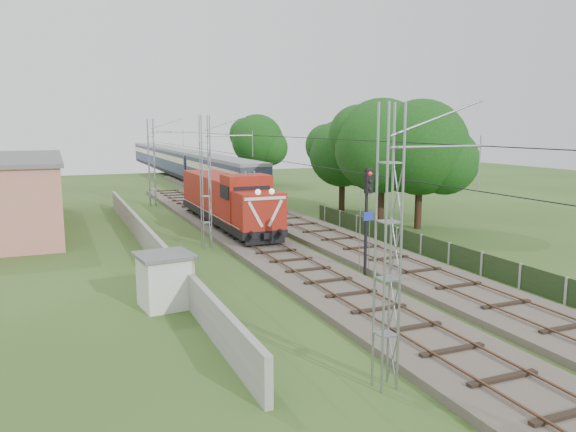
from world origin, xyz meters
name	(u,v)px	position (x,y,z in m)	size (l,w,h in m)	color
ground	(344,297)	(0.00, 0.00, 0.00)	(140.00, 140.00, 0.00)	#304A1B
track_main	(283,258)	(0.00, 7.00, 0.18)	(4.20, 70.00, 0.45)	#6B6054
track_side	(280,218)	(5.00, 20.00, 0.18)	(4.20, 80.00, 0.45)	#6B6054
catenary	(206,182)	(-2.95, 12.00, 4.05)	(3.31, 70.00, 8.00)	gray
boundary_wall	(148,241)	(-6.50, 12.00, 0.75)	(0.25, 40.00, 1.50)	#9E9E99
station_building	(1,193)	(-15.00, 24.00, 2.63)	(8.40, 20.40, 5.22)	#CF756F
fence	(449,254)	(8.00, 3.00, 0.60)	(0.12, 32.00, 1.20)	black
locomotive	(227,199)	(0.00, 17.84, 2.16)	(2.87, 16.38, 4.16)	black
coach_rake	(178,161)	(5.00, 59.10, 2.51)	(3.02, 67.22, 3.48)	black
signal_post	(367,202)	(2.68, 2.70, 3.69)	(0.59, 0.46, 5.38)	black
relay_hut	(165,280)	(-7.40, 1.68, 1.13)	(2.42, 2.42, 2.24)	silver
tree_a	(383,147)	(10.90, 14.57, 5.86)	(7.25, 6.90, 9.39)	#342115
tree_b	(422,148)	(12.91, 12.61, 5.79)	(7.16, 6.82, 9.28)	#342115
tree_c	(343,154)	(11.98, 22.62, 4.95)	(6.12, 5.83, 7.94)	#342115
tree_d	(258,141)	(12.61, 46.48, 5.52)	(6.83, 6.50, 8.85)	#342115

